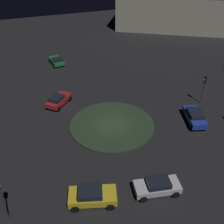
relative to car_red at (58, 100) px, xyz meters
The scene contains 10 objects.
ground_plane 8.79m from the car_red, 144.51° to the right, with size 115.85×115.85×0.00m, color black.
roundabout_island 8.78m from the car_red, 144.51° to the right, with size 10.39×10.39×0.20m, color #263823.
car_red is the anchor object (origin of this frame).
car_silver 18.76m from the car_red, 164.10° to the right, with size 2.68×4.38×1.48m.
car_green 14.15m from the car_red, 10.62° to the right, with size 4.03×2.44×1.41m.
car_yellow 16.92m from the car_red, behind, with size 3.14×4.50×1.57m.
car_blue 18.07m from the car_red, 124.28° to the right, with size 4.82×3.21×1.52m.
traffic_light_south 19.83m from the car_red, 110.16° to the right, with size 0.31×0.36×4.10m.
traffic_light_northwest 17.77m from the car_red, 154.65° to the left, with size 0.37×0.39×4.45m.
store_building 44.79m from the car_red, 55.23° to the right, with size 27.66×33.23×8.77m.
Camera 1 is at (-24.09, 9.52, 19.26)m, focal length 41.92 mm.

